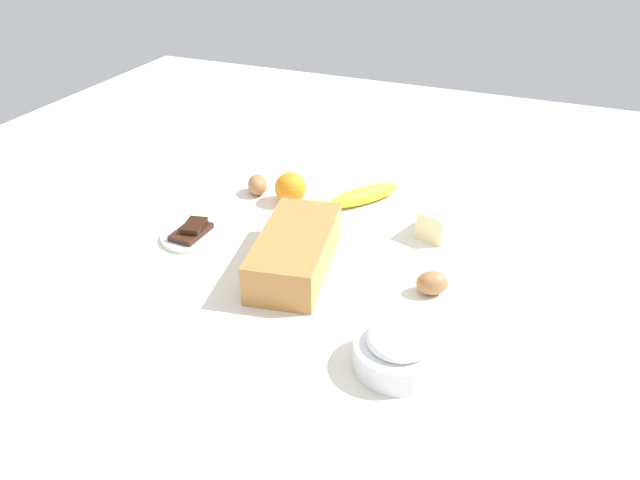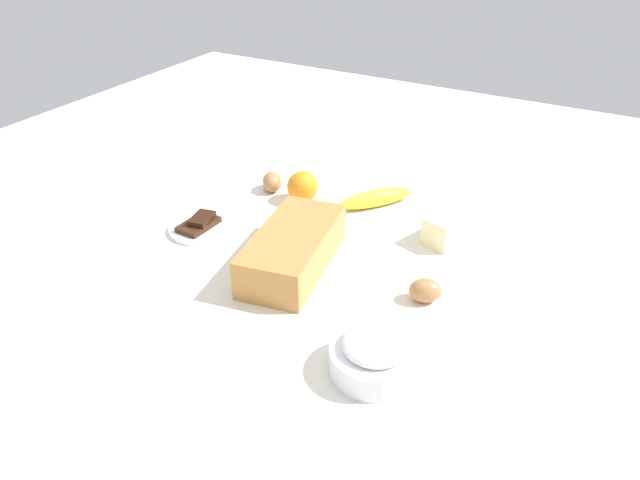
{
  "view_description": "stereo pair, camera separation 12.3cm",
  "coord_description": "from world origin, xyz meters",
  "px_view_note": "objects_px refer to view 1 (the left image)",
  "views": [
    {
      "loc": [
        -0.97,
        -0.4,
        0.68
      ],
      "look_at": [
        0.0,
        0.0,
        0.04
      ],
      "focal_mm": 34.41,
      "sensor_mm": 36.0,
      "label": 1
    },
    {
      "loc": [
        -0.92,
        -0.51,
        0.68
      ],
      "look_at": [
        0.0,
        0.0,
        0.04
      ],
      "focal_mm": 34.41,
      "sensor_mm": 36.0,
      "label": 2
    }
  ],
  "objects_px": {
    "loaf_pan": "(295,250)",
    "egg_near_butter": "(258,185)",
    "banana": "(364,195)",
    "chocolate_plate": "(192,234)",
    "orange_fruit": "(290,188)",
    "egg_beside_bowl": "(432,283)",
    "flour_bowl": "(398,350)",
    "butter_block": "(440,222)"
  },
  "relations": [
    {
      "from": "egg_beside_bowl",
      "to": "orange_fruit",
      "type": "bearing_deg",
      "value": 59.68
    },
    {
      "from": "loaf_pan",
      "to": "butter_block",
      "type": "bearing_deg",
      "value": -54.23
    },
    {
      "from": "chocolate_plate",
      "to": "banana",
      "type": "bearing_deg",
      "value": -44.39
    },
    {
      "from": "egg_near_butter",
      "to": "egg_beside_bowl",
      "type": "relative_size",
      "value": 1.06
    },
    {
      "from": "banana",
      "to": "egg_near_butter",
      "type": "relative_size",
      "value": 2.98
    },
    {
      "from": "banana",
      "to": "chocolate_plate",
      "type": "bearing_deg",
      "value": 135.61
    },
    {
      "from": "banana",
      "to": "butter_block",
      "type": "xyz_separation_m",
      "value": [
        -0.08,
        -0.2,
        0.01
      ]
    },
    {
      "from": "chocolate_plate",
      "to": "flour_bowl",
      "type": "bearing_deg",
      "value": -112.26
    },
    {
      "from": "loaf_pan",
      "to": "egg_near_butter",
      "type": "relative_size",
      "value": 4.69
    },
    {
      "from": "flour_bowl",
      "to": "egg_beside_bowl",
      "type": "xyz_separation_m",
      "value": [
        0.21,
        -0.0,
        -0.01
      ]
    },
    {
      "from": "banana",
      "to": "egg_near_butter",
      "type": "distance_m",
      "value": 0.26
    },
    {
      "from": "flour_bowl",
      "to": "egg_beside_bowl",
      "type": "bearing_deg",
      "value": -0.95
    },
    {
      "from": "loaf_pan",
      "to": "orange_fruit",
      "type": "xyz_separation_m",
      "value": [
        0.25,
        0.13,
        -0.0
      ]
    },
    {
      "from": "orange_fruit",
      "to": "chocolate_plate",
      "type": "relative_size",
      "value": 0.57
    },
    {
      "from": "orange_fruit",
      "to": "egg_beside_bowl",
      "type": "bearing_deg",
      "value": -120.32
    },
    {
      "from": "flour_bowl",
      "to": "butter_block",
      "type": "relative_size",
      "value": 1.59
    },
    {
      "from": "banana",
      "to": "orange_fruit",
      "type": "relative_size",
      "value": 2.57
    },
    {
      "from": "butter_block",
      "to": "egg_near_butter",
      "type": "relative_size",
      "value": 1.41
    },
    {
      "from": "loaf_pan",
      "to": "banana",
      "type": "bearing_deg",
      "value": -16.47
    },
    {
      "from": "loaf_pan",
      "to": "chocolate_plate",
      "type": "distance_m",
      "value": 0.25
    },
    {
      "from": "flour_bowl",
      "to": "banana",
      "type": "distance_m",
      "value": 0.55
    },
    {
      "from": "banana",
      "to": "chocolate_plate",
      "type": "relative_size",
      "value": 1.46
    },
    {
      "from": "egg_near_butter",
      "to": "loaf_pan",
      "type": "bearing_deg",
      "value": -140.13
    },
    {
      "from": "chocolate_plate",
      "to": "orange_fruit",
      "type": "bearing_deg",
      "value": -28.39
    },
    {
      "from": "flour_bowl",
      "to": "chocolate_plate",
      "type": "xyz_separation_m",
      "value": [
        0.21,
        0.52,
        -0.02
      ]
    },
    {
      "from": "flour_bowl",
      "to": "banana",
      "type": "height_order",
      "value": "flour_bowl"
    },
    {
      "from": "butter_block",
      "to": "egg_beside_bowl",
      "type": "height_order",
      "value": "butter_block"
    },
    {
      "from": "egg_near_butter",
      "to": "butter_block",
      "type": "bearing_deg",
      "value": -93.06
    },
    {
      "from": "egg_near_butter",
      "to": "banana",
      "type": "bearing_deg",
      "value": -78.55
    },
    {
      "from": "flour_bowl",
      "to": "orange_fruit",
      "type": "bearing_deg",
      "value": 41.45
    },
    {
      "from": "banana",
      "to": "butter_block",
      "type": "relative_size",
      "value": 2.11
    },
    {
      "from": "loaf_pan",
      "to": "flour_bowl",
      "type": "distance_m",
      "value": 0.33
    },
    {
      "from": "banana",
      "to": "orange_fruit",
      "type": "xyz_separation_m",
      "value": [
        -0.06,
        0.16,
        0.02
      ]
    },
    {
      "from": "orange_fruit",
      "to": "butter_block",
      "type": "height_order",
      "value": "orange_fruit"
    },
    {
      "from": "egg_near_butter",
      "to": "egg_beside_bowl",
      "type": "height_order",
      "value": "egg_near_butter"
    },
    {
      "from": "egg_beside_bowl",
      "to": "banana",
      "type": "bearing_deg",
      "value": 38.52
    },
    {
      "from": "egg_beside_bowl",
      "to": "chocolate_plate",
      "type": "xyz_separation_m",
      "value": [
        -0.0,
        0.52,
        -0.01
      ]
    },
    {
      "from": "loaf_pan",
      "to": "egg_near_butter",
      "type": "bearing_deg",
      "value": 29.8
    },
    {
      "from": "flour_bowl",
      "to": "orange_fruit",
      "type": "relative_size",
      "value": 1.93
    },
    {
      "from": "loaf_pan",
      "to": "egg_beside_bowl",
      "type": "bearing_deg",
      "value": -95.55
    },
    {
      "from": "egg_near_butter",
      "to": "flour_bowl",
      "type": "bearing_deg",
      "value": -133.14
    },
    {
      "from": "orange_fruit",
      "to": "egg_beside_bowl",
      "type": "height_order",
      "value": "orange_fruit"
    }
  ]
}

